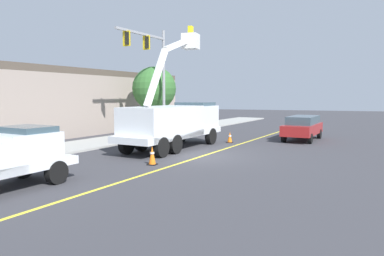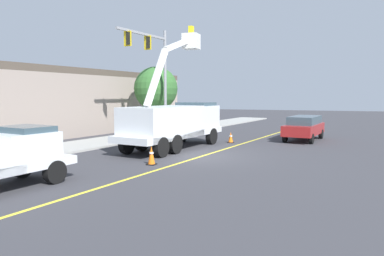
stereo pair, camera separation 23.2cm
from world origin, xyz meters
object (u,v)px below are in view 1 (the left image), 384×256
(utility_bucket_truck, at_px, (174,121))
(traffic_cone_mid_front, at_px, (152,155))
(traffic_signal_mast, at_px, (152,62))
(passing_minivan, at_px, (303,126))
(traffic_cone_mid_rear, at_px, (230,137))

(utility_bucket_truck, height_order, traffic_cone_mid_front, utility_bucket_truck)
(traffic_cone_mid_front, relative_size, traffic_signal_mast, 0.11)
(traffic_cone_mid_front, height_order, traffic_signal_mast, traffic_signal_mast)
(utility_bucket_truck, xyz_separation_m, traffic_signal_mast, (4.83, 3.64, 3.96))
(passing_minivan, distance_m, traffic_cone_mid_front, 13.12)
(traffic_signal_mast, bearing_deg, utility_bucket_truck, -143.04)
(utility_bucket_truck, bearing_deg, traffic_cone_mid_front, -169.44)
(traffic_cone_mid_rear, bearing_deg, traffic_signal_mast, 78.38)
(utility_bucket_truck, relative_size, traffic_cone_mid_rear, 11.78)
(passing_minivan, xyz_separation_m, traffic_cone_mid_rear, (-2.96, 4.53, -0.62))
(utility_bucket_truck, bearing_deg, passing_minivan, -47.49)
(traffic_cone_mid_front, height_order, traffic_cone_mid_rear, traffic_cone_mid_front)
(utility_bucket_truck, distance_m, traffic_cone_mid_front, 5.28)
(utility_bucket_truck, height_order, passing_minivan, utility_bucket_truck)
(traffic_signal_mast, bearing_deg, traffic_cone_mid_rear, -101.62)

